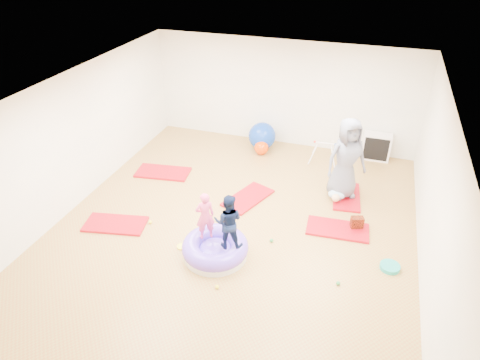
% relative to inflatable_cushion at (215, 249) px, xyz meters
% --- Properties ---
extents(room, '(7.01, 8.01, 2.81)m').
position_rel_inflatable_cushion_xyz_m(room, '(0.06, 0.97, 1.25)').
color(room, '#A08841').
rests_on(room, ground).
extents(gym_mat_front_left, '(1.32, 0.84, 0.05)m').
position_rel_inflatable_cushion_xyz_m(gym_mat_front_left, '(-2.25, 0.21, -0.12)').
color(gym_mat_front_left, red).
rests_on(gym_mat_front_left, ground).
extents(gym_mat_mid_left, '(1.35, 0.81, 0.05)m').
position_rel_inflatable_cushion_xyz_m(gym_mat_mid_left, '(-2.28, 2.38, -0.12)').
color(gym_mat_mid_left, red).
rests_on(gym_mat_mid_left, ground).
extents(gym_mat_center_back, '(1.00, 1.34, 0.05)m').
position_rel_inflatable_cushion_xyz_m(gym_mat_center_back, '(0.02, 1.96, -0.12)').
color(gym_mat_center_back, red).
rests_on(gym_mat_center_back, ground).
extents(gym_mat_right, '(1.25, 0.69, 0.05)m').
position_rel_inflatable_cushion_xyz_m(gym_mat_right, '(2.06, 1.45, -0.12)').
color(gym_mat_right, red).
rests_on(gym_mat_right, ground).
extents(gym_mat_rear_right, '(0.71, 1.22, 0.05)m').
position_rel_inflatable_cushion_xyz_m(gym_mat_rear_right, '(2.10, 2.70, -0.13)').
color(gym_mat_rear_right, red).
rests_on(gym_mat_rear_right, ground).
extents(inflatable_cushion, '(1.22, 1.22, 0.38)m').
position_rel_inflatable_cushion_xyz_m(inflatable_cushion, '(0.00, 0.00, 0.00)').
color(inflatable_cushion, silver).
rests_on(inflatable_cushion, ground).
extents(child_pink, '(0.42, 0.39, 0.96)m').
position_rel_inflatable_cushion_xyz_m(child_pink, '(-0.21, 0.09, 0.68)').
color(child_pink, '#FB4B85').
rests_on(child_pink, inflatable_cushion).
extents(child_navy, '(0.58, 0.49, 1.07)m').
position_rel_inflatable_cushion_xyz_m(child_navy, '(0.27, -0.01, 0.74)').
color(child_navy, '#0C1737').
rests_on(child_navy, inflatable_cushion).
extents(adult_caregiver, '(1.06, 0.96, 1.82)m').
position_rel_inflatable_cushion_xyz_m(adult_caregiver, '(1.98, 2.71, 0.81)').
color(adult_caregiver, slate).
rests_on(adult_caregiver, gym_mat_rear_right).
extents(infant, '(0.37, 0.37, 0.22)m').
position_rel_inflatable_cushion_xyz_m(infant, '(1.89, 2.46, 0.01)').
color(infant, '#A7D1ED').
rests_on(infant, gym_mat_rear_right).
extents(ball_pit_balls, '(3.93, 3.88, 0.07)m').
position_rel_inflatable_cushion_xyz_m(ball_pit_balls, '(0.65, 0.58, -0.11)').
color(ball_pit_balls, yellow).
rests_on(ball_pit_balls, ground).
extents(exercise_ball_blue, '(0.73, 0.73, 0.73)m').
position_rel_inflatable_cushion_xyz_m(exercise_ball_blue, '(-0.35, 4.43, 0.21)').
color(exercise_ball_blue, '#0E38AE').
rests_on(exercise_ball_blue, ground).
extents(exercise_ball_orange, '(0.37, 0.37, 0.37)m').
position_rel_inflatable_cushion_xyz_m(exercise_ball_orange, '(-0.27, 4.10, 0.03)').
color(exercise_ball_orange, '#EF3C00').
rests_on(exercise_ball_orange, ground).
extents(infant_play_gym, '(0.70, 0.66, 0.53)m').
position_rel_inflatable_cushion_xyz_m(infant_play_gym, '(1.35, 4.21, 0.21)').
color(infant_play_gym, white).
rests_on(infant_play_gym, ground).
extents(cube_shelf, '(0.70, 0.34, 0.70)m').
position_rel_inflatable_cushion_xyz_m(cube_shelf, '(2.59, 4.76, 0.20)').
color(cube_shelf, white).
rests_on(cube_shelf, ground).
extents(balance_disc, '(0.35, 0.35, 0.08)m').
position_rel_inflatable_cushion_xyz_m(balance_disc, '(3.08, 0.62, -0.11)').
color(balance_disc, teal).
rests_on(balance_disc, ground).
extents(backpack, '(0.28, 0.22, 0.28)m').
position_rel_inflatable_cushion_xyz_m(backpack, '(2.40, 1.61, -0.01)').
color(backpack, maroon).
rests_on(backpack, ground).
extents(yellow_toy, '(0.19, 0.19, 0.03)m').
position_rel_inflatable_cushion_xyz_m(yellow_toy, '(-0.68, 0.01, -0.14)').
color(yellow_toy, yellow).
rests_on(yellow_toy, ground).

